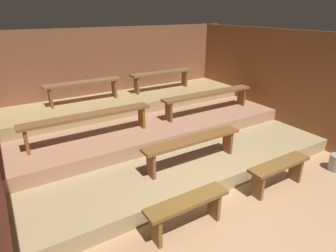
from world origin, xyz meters
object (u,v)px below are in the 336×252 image
at_px(bench_floor_right, 279,169).
at_px(bench_upper_left, 83,86).
at_px(bench_lower_center, 193,143).
at_px(bench_middle_left, 89,118).
at_px(bench_middle_right, 208,96).
at_px(bench_upper_right, 162,75).
at_px(bench_floor_left, 187,207).

relative_size(bench_floor_right, bench_upper_left, 0.69).
distance_m(bench_lower_center, bench_middle_left, 1.88).
bearing_deg(bench_middle_left, bench_middle_right, 0.00).
height_order(bench_lower_center, bench_middle_right, bench_middle_right).
bearing_deg(bench_middle_right, bench_upper_left, 148.38).
bearing_deg(bench_middle_left, bench_upper_left, 76.29).
distance_m(bench_upper_left, bench_upper_right, 1.99).
bearing_deg(bench_upper_left, bench_middle_right, -31.62).
distance_m(bench_middle_right, bench_upper_right, 1.50).
distance_m(bench_middle_right, bench_upper_left, 2.76).
bearing_deg(bench_middle_left, bench_upper_right, 31.62).
xyz_separation_m(bench_floor_right, bench_middle_right, (0.48, 2.35, 0.53)).
bearing_deg(bench_upper_left, bench_upper_right, 0.00).
bearing_deg(bench_floor_left, bench_floor_right, 0.00).
xyz_separation_m(bench_floor_left, bench_floor_right, (1.74, 0.00, 0.00)).
xyz_separation_m(bench_lower_center, bench_middle_right, (1.41, 1.35, 0.26)).
height_order(bench_floor_right, bench_lower_center, bench_lower_center).
distance_m(bench_middle_left, bench_middle_right, 2.70).
xyz_separation_m(bench_floor_left, bench_middle_right, (2.22, 2.35, 0.53)).
bearing_deg(bench_floor_right, bench_middle_left, 133.38).
bearing_deg(bench_floor_left, bench_lower_center, 50.96).
distance_m(bench_middle_left, bench_upper_right, 2.76).
height_order(bench_floor_right, bench_middle_right, bench_middle_right).
distance_m(bench_floor_right, bench_middle_left, 3.27).
xyz_separation_m(bench_floor_left, bench_upper_left, (-0.12, 3.79, 0.76)).
height_order(bench_upper_left, bench_upper_right, same).
relative_size(bench_lower_center, bench_middle_left, 0.78).
bearing_deg(bench_floor_left, bench_upper_left, 91.87).
relative_size(bench_middle_right, bench_upper_left, 1.39).
bearing_deg(bench_floor_left, bench_middle_left, 101.45).
xyz_separation_m(bench_lower_center, bench_upper_right, (1.05, 2.79, 0.49)).
bearing_deg(bench_upper_right, bench_upper_left, 180.00).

